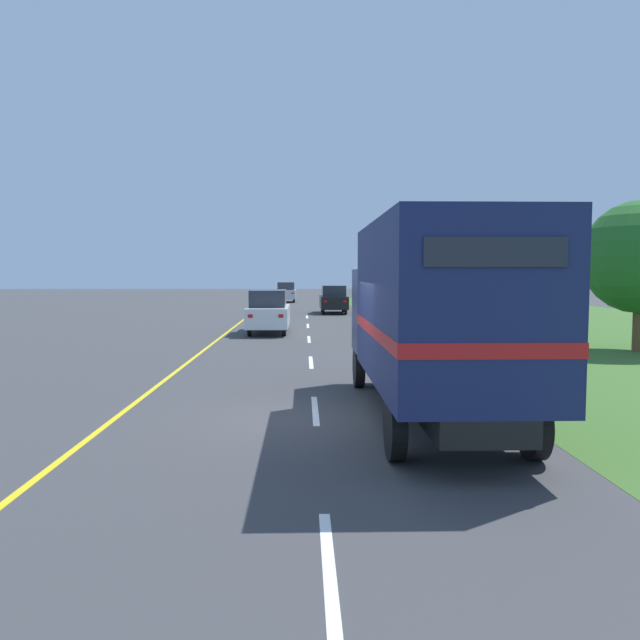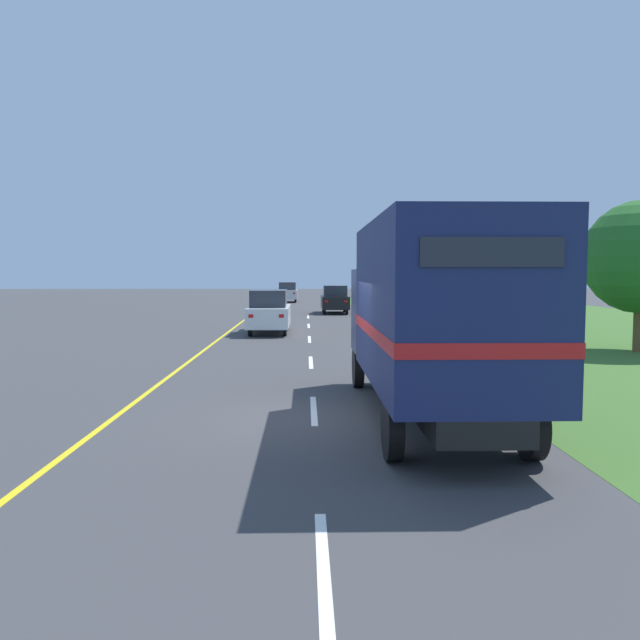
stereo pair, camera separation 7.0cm
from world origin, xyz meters
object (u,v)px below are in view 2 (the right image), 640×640
object	(u,v)px
horse_trailer_truck	(430,313)
lead_car_silver_ahead	(288,292)
highway_sign	(511,300)
lead_car_white	(269,311)
roadside_tree_mid	(493,252)
lead_car_black_ahead	(335,299)

from	to	relation	value
horse_trailer_truck	lead_car_silver_ahead	distance (m)	48.13
lead_car_silver_ahead	highway_sign	world-z (taller)	highway_sign
horse_trailer_truck	lead_car_white	xyz separation A→B (m)	(-3.85, 16.94, -0.98)
lead_car_silver_ahead	roadside_tree_mid	size ratio (longest dim) A/B	0.69
horse_trailer_truck	roadside_tree_mid	xyz separation A→B (m)	(6.62, 18.28, 1.73)
lead_car_black_ahead	highway_sign	xyz separation A→B (m)	(3.85, -24.61, 0.96)
lead_car_silver_ahead	horse_trailer_truck	bearing A→B (deg)	-85.34
lead_car_black_ahead	roadside_tree_mid	bearing A→B (deg)	-61.86
horse_trailer_truck	lead_car_white	world-z (taller)	horse_trailer_truck
lead_car_black_ahead	roadside_tree_mid	distance (m)	14.80
lead_car_white	highway_sign	xyz separation A→B (m)	(7.46, -10.46, 0.93)
horse_trailer_truck	highway_sign	size ratio (longest dim) A/B	2.66
lead_car_black_ahead	roadside_tree_mid	size ratio (longest dim) A/B	0.72
highway_sign	lead_car_silver_ahead	bearing A→B (deg)	100.28
lead_car_silver_ahead	roadside_tree_mid	xyz separation A→B (m)	(10.53, -29.68, 2.74)
lead_car_white	highway_sign	distance (m)	12.88
horse_trailer_truck	lead_car_white	size ratio (longest dim) A/B	1.71
lead_car_white	highway_sign	world-z (taller)	highway_sign
highway_sign	roadside_tree_mid	size ratio (longest dim) A/B	0.49
roadside_tree_mid	lead_car_white	bearing A→B (deg)	-172.74
lead_car_silver_ahead	lead_car_white	bearing A→B (deg)	-89.89
horse_trailer_truck	lead_car_silver_ahead	world-z (taller)	horse_trailer_truck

